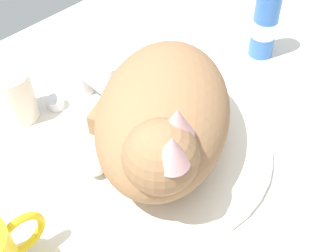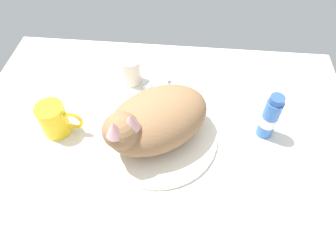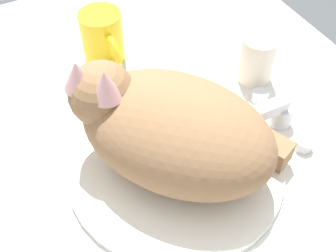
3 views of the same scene
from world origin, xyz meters
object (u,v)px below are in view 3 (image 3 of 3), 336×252
at_px(rinse_cup, 257,59).
at_px(cat, 169,127).
at_px(faucet, 275,115).
at_px(coffee_mug, 102,38).

bearing_deg(rinse_cup, cat, -65.70).
relative_size(cat, rinse_cup, 3.84).
height_order(faucet, rinse_cup, rinse_cup).
distance_m(cat, rinse_cup, 0.25).
height_order(faucet, cat, cat).
distance_m(cat, coffee_mug, 0.27).
bearing_deg(coffee_mug, rinse_cup, 52.08).
bearing_deg(faucet, cat, -92.97).
xyz_separation_m(faucet, coffee_mug, (-0.28, -0.18, 0.02)).
relative_size(faucet, cat, 0.43).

